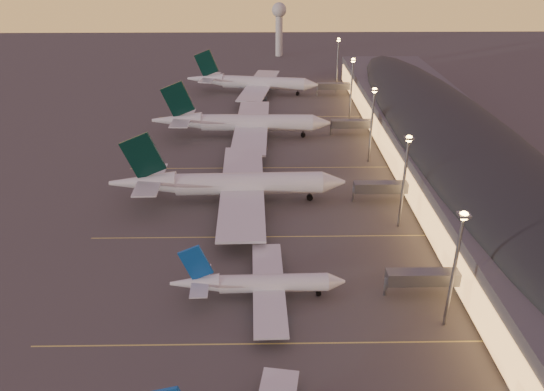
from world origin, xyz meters
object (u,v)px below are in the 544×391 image
Objects in this scene: airliner_wide_mid at (242,123)px; airliner_wide_far at (252,83)px; airliner_wide_near at (229,184)px; radar_tower at (279,20)px; airliner_narrow_north at (259,284)px.

airliner_wide_mid reaches higher than airliner_wide_far.
airliner_wide_far is at bearing 86.49° from airliner_wide_near.
radar_tower is at bearing 89.52° from airliner_wide_far.
airliner_wide_near is at bearing -95.67° from radar_tower.
airliner_wide_far is at bearing 88.81° from airliner_wide_mid.
airliner_wide_far reaches higher than airliner_narrow_north.
airliner_wide_mid is 1.06× the size of airliner_wide_far.
airliner_narrow_north is at bearing -80.19° from airliner_wide_near.
airliner_narrow_north is 46.55m from airliner_wide_near.
airliner_narrow_north is 1.16× the size of radar_tower.
airliner_wide_far is 1.98× the size of radar_tower.
radar_tower is (11.46, 250.32, 18.40)m from airliner_narrow_north.
radar_tower reaches higher than airliner_wide_near.
airliner_wide_mid is at bearing -97.06° from radar_tower.
airliner_wide_mid is 151.78m from radar_tower.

